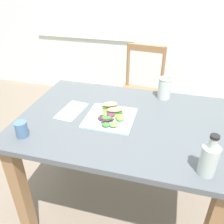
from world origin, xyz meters
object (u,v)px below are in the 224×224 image
at_px(mason_jar_iced_tea, 165,89).
at_px(dining_table, 122,138).
at_px(fork_on_napkin, 73,109).
at_px(sandwich_half_back, 110,107).
at_px(sandwich_half_front, 115,112).
at_px(bottle_cold_brew, 208,161).
at_px(plate_lunch, 110,118).
at_px(chair_wooden_far, 140,93).
at_px(cup_extra_side, 22,129).

bearing_deg(mason_jar_iced_tea, dining_table, -121.72).
height_order(fork_on_napkin, mason_jar_iced_tea, mason_jar_iced_tea).
relative_size(sandwich_half_back, mason_jar_iced_tea, 0.71).
bearing_deg(sandwich_half_front, fork_on_napkin, 174.99).
height_order(sandwich_half_front, fork_on_napkin, sandwich_half_front).
bearing_deg(dining_table, bottle_cold_brew, -36.64).
bearing_deg(sandwich_half_front, plate_lunch, -145.96).
bearing_deg(dining_table, fork_on_napkin, 175.58).
distance_m(chair_wooden_far, mason_jar_iced_tea, 0.75).
bearing_deg(bottle_cold_brew, mason_jar_iced_tea, 109.38).
relative_size(dining_table, chair_wooden_far, 1.33).
distance_m(chair_wooden_far, cup_extra_side, 1.33).
bearing_deg(chair_wooden_far, mason_jar_iced_tea, -68.49).
height_order(plate_lunch, cup_extra_side, cup_extra_side).
bearing_deg(sandwich_half_front, mason_jar_iced_tea, 52.52).
bearing_deg(dining_table, mason_jar_iced_tea, 58.28).
bearing_deg(bottle_cold_brew, cup_extra_side, 178.22).
height_order(chair_wooden_far, plate_lunch, chair_wooden_far).
bearing_deg(mason_jar_iced_tea, sandwich_half_front, -127.48).
relative_size(mason_jar_iced_tea, cup_extra_side, 1.72).
relative_size(dining_table, sandwich_half_front, 11.78).
xyz_separation_m(bottle_cold_brew, cup_extra_side, (-0.87, 0.03, -0.02)).
distance_m(dining_table, bottle_cold_brew, 0.56).
distance_m(dining_table, sandwich_half_back, 0.20).
bearing_deg(sandwich_half_back, bottle_cold_brew, -35.46).
bearing_deg(bottle_cold_brew, sandwich_half_front, 146.14).
bearing_deg(chair_wooden_far, plate_lunch, -91.61).
xyz_separation_m(chair_wooden_far, sandwich_half_back, (-0.05, -0.88, 0.33)).
bearing_deg(mason_jar_iced_tea, fork_on_napkin, -149.79).
distance_m(plate_lunch, mason_jar_iced_tea, 0.43).
height_order(sandwich_half_front, sandwich_half_back, same).
xyz_separation_m(chair_wooden_far, mason_jar_iced_tea, (0.24, -0.61, 0.35)).
xyz_separation_m(sandwich_half_back, fork_on_napkin, (-0.22, -0.03, -0.03)).
distance_m(mason_jar_iced_tea, cup_extra_side, 0.89).
bearing_deg(dining_table, sandwich_half_front, 178.91).
distance_m(plate_lunch, bottle_cold_brew, 0.58).
distance_m(dining_table, chair_wooden_far, 0.95).
bearing_deg(fork_on_napkin, sandwich_half_front, -5.01).
xyz_separation_m(sandwich_half_back, cup_extra_side, (-0.36, -0.34, 0.00)).
height_order(bottle_cold_brew, mason_jar_iced_tea, bottle_cold_brew).
bearing_deg(fork_on_napkin, chair_wooden_far, 73.65).
distance_m(dining_table, plate_lunch, 0.16).
relative_size(plate_lunch, sandwich_half_front, 2.70).
xyz_separation_m(fork_on_napkin, bottle_cold_brew, (0.73, -0.34, 0.06)).
distance_m(plate_lunch, fork_on_napkin, 0.24).
xyz_separation_m(sandwich_half_back, mason_jar_iced_tea, (0.29, 0.27, 0.02)).
height_order(plate_lunch, sandwich_half_back, sandwich_half_back).
height_order(chair_wooden_far, cup_extra_side, chair_wooden_far).
xyz_separation_m(mason_jar_iced_tea, cup_extra_side, (-0.65, -0.61, -0.02)).
relative_size(dining_table, plate_lunch, 4.36).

